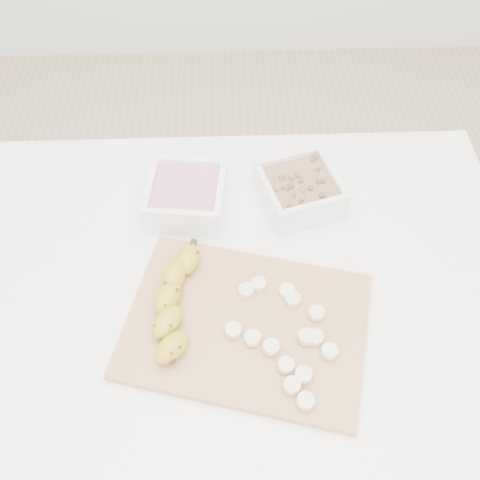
{
  "coord_description": "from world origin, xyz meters",
  "views": [
    {
      "loc": [
        -0.02,
        -0.5,
        1.54
      ],
      "look_at": [
        0.0,
        0.03,
        0.81
      ],
      "focal_mm": 40.0,
      "sensor_mm": 36.0,
      "label": 1
    }
  ],
  "objects_px": {
    "bowl_granola": "(299,190)",
    "banana": "(176,303)",
    "table": "(241,301)",
    "cutting_board": "(246,325)",
    "bowl_yogurt": "(186,196)"
  },
  "relations": [
    {
      "from": "bowl_granola",
      "to": "banana",
      "type": "xyz_separation_m",
      "value": [
        -0.23,
        -0.24,
        0.0
      ]
    },
    {
      "from": "table",
      "to": "cutting_board",
      "type": "bearing_deg",
      "value": -87.1
    },
    {
      "from": "bowl_granola",
      "to": "cutting_board",
      "type": "xyz_separation_m",
      "value": [
        -0.11,
        -0.27,
        -0.03
      ]
    },
    {
      "from": "cutting_board",
      "to": "banana",
      "type": "relative_size",
      "value": 1.76
    },
    {
      "from": "bowl_granola",
      "to": "banana",
      "type": "relative_size",
      "value": 0.8
    },
    {
      "from": "table",
      "to": "bowl_yogurt",
      "type": "height_order",
      "value": "bowl_yogurt"
    },
    {
      "from": "table",
      "to": "bowl_yogurt",
      "type": "distance_m",
      "value": 0.22
    },
    {
      "from": "cutting_board",
      "to": "bowl_yogurt",
      "type": "bearing_deg",
      "value": 111.37
    },
    {
      "from": "bowl_granola",
      "to": "cutting_board",
      "type": "bearing_deg",
      "value": -112.73
    },
    {
      "from": "bowl_yogurt",
      "to": "banana",
      "type": "relative_size",
      "value": 0.72
    },
    {
      "from": "table",
      "to": "banana",
      "type": "bearing_deg",
      "value": -146.15
    },
    {
      "from": "table",
      "to": "bowl_yogurt",
      "type": "relative_size",
      "value": 6.38
    },
    {
      "from": "table",
      "to": "bowl_yogurt",
      "type": "xyz_separation_m",
      "value": [
        -0.1,
        0.15,
        0.13
      ]
    },
    {
      "from": "bowl_yogurt",
      "to": "cutting_board",
      "type": "xyz_separation_m",
      "value": [
        0.1,
        -0.26,
        -0.03
      ]
    },
    {
      "from": "table",
      "to": "cutting_board",
      "type": "height_order",
      "value": "cutting_board"
    }
  ]
}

